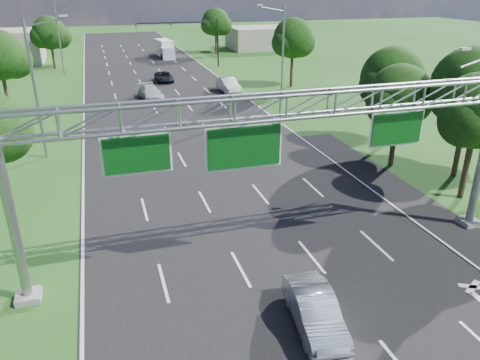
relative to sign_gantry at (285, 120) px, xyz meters
name	(u,v)px	position (x,y,z in m)	size (l,w,h in m)	color
ground	(196,143)	(-0.33, 18.00, -6.89)	(220.00, 220.00, 0.00)	#1E4815
road	(196,143)	(-0.33, 18.00, -6.89)	(18.00, 180.00, 0.02)	black
road_flare	(425,211)	(9.87, 2.00, -6.89)	(3.00, 30.00, 0.02)	black
sign_gantry	(285,120)	(0.00, 0.00, 0.00)	(23.50, 1.00, 9.56)	gray
traffic_signal	(195,32)	(7.15, 53.00, -1.72)	(12.21, 0.24, 7.00)	black
streetlight_l_near	(37,84)	(-11.63, 18.00, -1.31)	(2.97, 0.22, 10.16)	gray
streetlight_l_far	(60,33)	(-11.63, 53.00, -1.31)	(2.97, 0.22, 10.16)	gray
streetlight_r_mid	(281,51)	(10.97, 28.00, -1.31)	(2.97, 0.22, 10.16)	gray
tree_cluster_right	(447,96)	(14.47, 7.19, -1.58)	(9.91, 14.60, 8.68)	#2D2116
tree_verge_lb	(0,58)	(-16.25, 33.04, -1.48)	(5.76, 4.80, 8.06)	#2D2116
tree_verge_lc	(50,34)	(-13.25, 58.04, -1.92)	(5.76, 4.80, 7.62)	#2D2116
tree_verge_rd	(293,40)	(15.75, 36.04, -1.26)	(5.76, 4.80, 8.28)	#2D2116
tree_verge_re	(216,23)	(13.75, 66.04, -1.70)	(5.76, 4.80, 7.84)	#2D2116
building_right	(261,38)	(23.67, 70.00, -4.89)	(12.00, 9.00, 4.00)	gray
silver_sedan	(315,311)	(-0.54, -5.02, -6.17)	(1.53, 4.39, 1.45)	#AEB1BA
car_queue_a	(151,93)	(-1.95, 34.41, -6.15)	(2.07, 5.09, 1.48)	silver
car_queue_b	(164,77)	(0.95, 43.75, -6.27)	(2.07, 4.50, 1.25)	black
car_queue_d	(228,85)	(7.34, 35.34, -6.07)	(1.74, 4.98, 1.64)	silver
box_truck	(165,49)	(4.27, 64.77, -5.55)	(2.67, 7.55, 2.79)	white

